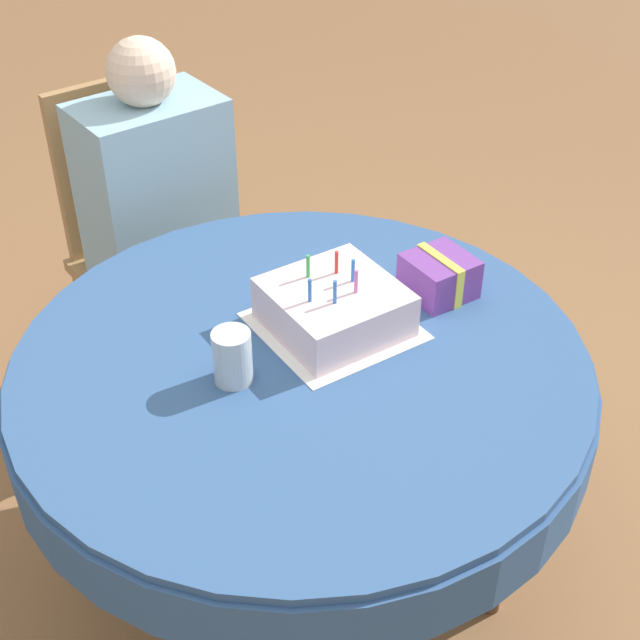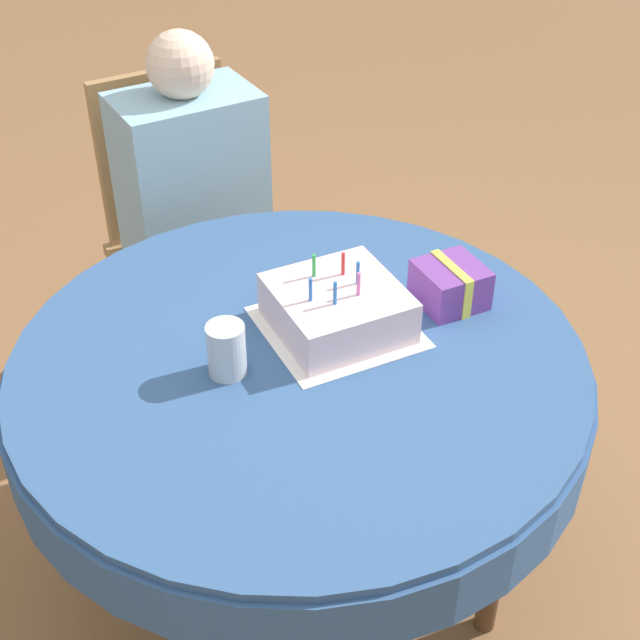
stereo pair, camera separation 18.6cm
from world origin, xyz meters
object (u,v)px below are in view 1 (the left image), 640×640
at_px(chair, 149,237).
at_px(person, 160,199).
at_px(gift_box, 439,276).
at_px(drinking_glass, 232,357).
at_px(birthday_cake, 334,307).

distance_m(chair, person, 0.20).
bearing_deg(gift_box, person, 110.22).
xyz_separation_m(drinking_glass, gift_box, (0.54, 0.01, -0.01)).
height_order(person, birthday_cake, person).
bearing_deg(person, drinking_glass, -109.04).
relative_size(chair, person, 0.85).
relative_size(chair, gift_box, 6.63).
bearing_deg(birthday_cake, chair, 92.93).
bearing_deg(gift_box, birthday_cake, 174.56).
height_order(birthday_cake, drinking_glass, birthday_cake).
relative_size(chair, birthday_cake, 3.66).
xyz_separation_m(chair, person, (0.01, -0.10, 0.18)).
xyz_separation_m(birthday_cake, gift_box, (0.27, -0.03, -0.00)).
height_order(chair, gift_box, chair).
bearing_deg(chair, birthday_cake, -91.05).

